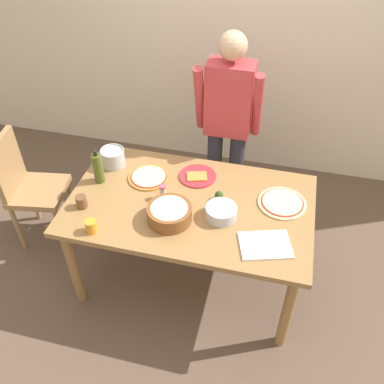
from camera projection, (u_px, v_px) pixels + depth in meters
ground at (190, 274)px, 3.27m from camera, size 8.00×8.00×0.00m
wall_back at (236, 31)px, 3.57m from camera, size 5.60×0.10×2.60m
dining_table at (190, 213)px, 2.83m from camera, size 1.60×0.96×0.76m
person_cook at (228, 121)px, 3.18m from camera, size 0.49×0.25×1.62m
chair_wooden_left at (28, 184)px, 3.24m from camera, size 0.46×0.46×0.95m
pizza_raw_on_board at (282, 203)px, 2.75m from camera, size 0.32×0.32×0.02m
pizza_cooked_on_tray at (149, 177)px, 2.95m from camera, size 0.29×0.29×0.02m
plate_with_slice at (197, 176)px, 2.96m from camera, size 0.26×0.26×0.02m
popcorn_bowl at (169, 212)px, 2.61m from camera, size 0.28×0.28×0.11m
mixing_bowl_steel at (221, 212)px, 2.64m from camera, size 0.20×0.20×0.08m
olive_oil_bottle at (98, 168)px, 2.86m from camera, size 0.07×0.07×0.26m
steel_pot at (113, 157)px, 3.03m from camera, size 0.17×0.17×0.13m
cup_orange at (91, 226)px, 2.55m from camera, size 0.07×0.07×0.08m
cup_small_brown at (81, 202)px, 2.71m from camera, size 0.07×0.07×0.08m
salt_shaker at (163, 192)px, 2.76m from camera, size 0.04×0.04×0.11m
cutting_board_white at (265, 245)px, 2.49m from camera, size 0.35×0.30×0.01m
avocado at (219, 196)px, 2.77m from camera, size 0.06×0.06×0.07m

